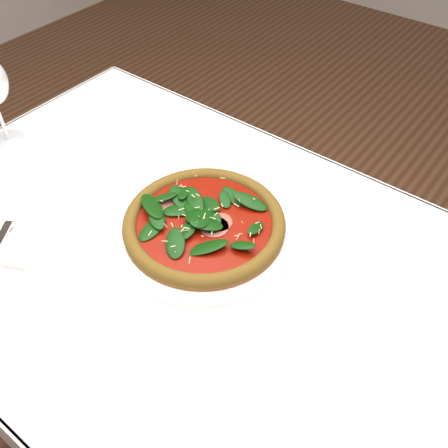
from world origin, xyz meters
The scene contains 5 objects.
ground centered at (0.00, 0.00, 0.00)m, with size 6.00×6.00×0.00m, color brown.
dining_table centered at (0.00, 0.00, 0.65)m, with size 1.21×0.81×0.75m.
plate centered at (0.01, 0.06, 0.76)m, with size 0.36×0.36×0.02m.
pizza centered at (0.01, 0.06, 0.78)m, with size 0.37×0.37×0.04m.
fork centered at (-0.28, -0.19, 0.76)m, with size 0.10×0.14×0.00m.
Camera 1 is at (0.44, -0.44, 1.44)m, focal length 40.00 mm.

